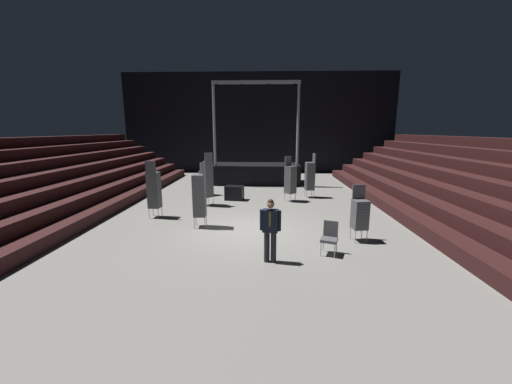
{
  "coord_description": "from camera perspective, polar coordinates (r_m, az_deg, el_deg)",
  "views": [
    {
      "loc": [
        0.65,
        -10.21,
        3.48
      ],
      "look_at": [
        0.31,
        -0.13,
        1.4
      ],
      "focal_mm": 21.16,
      "sensor_mm": 36.0,
      "label": 1
    }
  ],
  "objects": [
    {
      "name": "ground_plane",
      "position": [
        10.83,
        -1.62,
        -7.38
      ],
      "size": [
        22.0,
        30.0,
        0.1
      ],
      "primitive_type": "cube",
      "color": "slate"
    },
    {
      "name": "chair_stack_rear_left",
      "position": [
        14.93,
        6.51,
        2.44
      ],
      "size": [
        0.62,
        0.62,
        2.22
      ],
      "rotation": [
        0.0,
        0.0,
        3.85
      ],
      "color": "#B2B5BA",
      "rests_on": "ground_plane"
    },
    {
      "name": "chair_stack_mid_right",
      "position": [
        11.0,
        -10.64,
        -0.54
      ],
      "size": [
        0.47,
        0.47,
        2.39
      ],
      "rotation": [
        0.0,
        0.0,
        1.64
      ],
      "color": "#B2B5BA",
      "rests_on": "ground_plane"
    },
    {
      "name": "bleacher_bank_left",
      "position": [
        14.52,
        -36.53,
        1.82
      ],
      "size": [
        5.25,
        24.0,
        3.15
      ],
      "rotation": [
        0.0,
        0.0,
        1.57
      ],
      "color": "black",
      "rests_on": "ground_plane"
    },
    {
      "name": "chair_stack_mid_centre",
      "position": [
        14.16,
        -9.27,
        2.39
      ],
      "size": [
        0.62,
        0.62,
        2.48
      ],
      "rotation": [
        0.0,
        0.0,
        0.79
      ],
      "color": "#B2B5BA",
      "rests_on": "ground_plane"
    },
    {
      "name": "chair_stack_rear_right",
      "position": [
        15.93,
        10.18,
        3.07
      ],
      "size": [
        0.5,
        0.5,
        2.31
      ],
      "rotation": [
        0.0,
        0.0,
        1.72
      ],
      "color": "#B2B5BA",
      "rests_on": "ground_plane"
    },
    {
      "name": "bleacher_bank_right",
      "position": [
        13.75,
        36.11,
        1.44
      ],
      "size": [
        5.25,
        24.0,
        3.15
      ],
      "rotation": [
        0.0,
        0.0,
        -1.57
      ],
      "color": "black",
      "rests_on": "ground_plane"
    },
    {
      "name": "chair_stack_mid_left",
      "position": [
        12.71,
        -18.73,
        0.48
      ],
      "size": [
        0.46,
        0.46,
        2.31
      ],
      "rotation": [
        0.0,
        0.0,
        6.24
      ],
      "color": "#B2B5BA",
      "rests_on": "ground_plane"
    },
    {
      "name": "stage_riser",
      "position": [
        20.15,
        0.08,
        3.84
      ],
      "size": [
        5.65,
        2.58,
        6.38
      ],
      "color": "black",
      "rests_on": "ground_plane"
    },
    {
      "name": "chair_stack_front_right",
      "position": [
        10.07,
        19.04,
        -3.85
      ],
      "size": [
        0.49,
        0.49,
        1.79
      ],
      "rotation": [
        0.0,
        0.0,
        3.27
      ],
      "color": "#B2B5BA",
      "rests_on": "ground_plane"
    },
    {
      "name": "arena_end_wall",
      "position": [
        25.23,
        0.48,
        12.84
      ],
      "size": [
        22.0,
        0.3,
        8.0
      ],
      "primitive_type": "cube",
      "color": "black",
      "rests_on": "ground_plane"
    },
    {
      "name": "chair_stack_front_left",
      "position": [
        16.49,
        -9.69,
        2.49
      ],
      "size": [
        0.62,
        0.62,
        1.79
      ],
      "rotation": [
        0.0,
        0.0,
        2.26
      ],
      "color": "#B2B5BA",
      "rests_on": "ground_plane"
    },
    {
      "name": "equipment_road_case",
      "position": [
        15.29,
        -4.11,
        -0.16
      ],
      "size": [
        0.97,
        0.72,
        0.71
      ],
      "primitive_type": "cube",
      "rotation": [
        0.0,
        0.0,
        -0.14
      ],
      "color": "black",
      "rests_on": "ground_plane"
    },
    {
      "name": "loose_chair_near_man",
      "position": [
        8.89,
        13.77,
        -8.06
      ],
      "size": [
        0.57,
        0.57,
        0.95
      ],
      "rotation": [
        0.0,
        0.0,
        2.78
      ],
      "color": "#B2B5BA",
      "rests_on": "ground_plane"
    },
    {
      "name": "man_with_tie",
      "position": [
        7.98,
        2.72,
        -6.64
      ],
      "size": [
        0.57,
        0.29,
        1.73
      ],
      "rotation": [
        0.0,
        0.0,
        2.99
      ],
      "color": "black",
      "rests_on": "ground_plane"
    }
  ]
}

